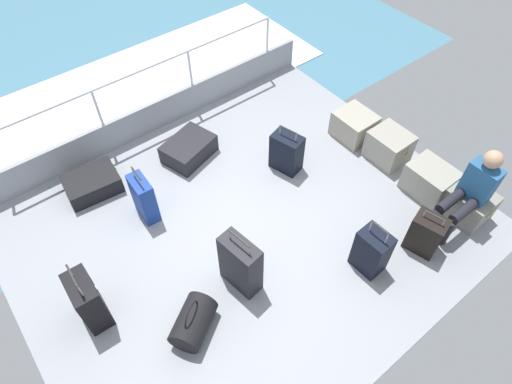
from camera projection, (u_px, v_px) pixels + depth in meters
name	position (u px, v px, depth m)	size (l,w,h in m)	color
ground_plane	(246.00, 226.00, 5.31)	(4.40, 5.20, 0.06)	gray
gunwale_port	(153.00, 116.00, 6.19)	(0.06, 5.20, 0.45)	gray
railing_port	(145.00, 84.00, 5.76)	(0.04, 4.20, 1.02)	silver
sea_wake	(116.00, 98.00, 7.34)	(12.00, 12.00, 0.01)	teal
cargo_crate_0	(354.00, 125.00, 6.13)	(0.55, 0.47, 0.37)	#9E9989
cargo_crate_1	(389.00, 146.00, 5.84)	(0.54, 0.45, 0.42)	gray
cargo_crate_2	(429.00, 180.00, 5.46)	(0.59, 0.44, 0.41)	gray
cargo_crate_3	(468.00, 203.00, 5.24)	(0.56, 0.43, 0.39)	gray
passenger_seated	(471.00, 191.00, 4.88)	(0.34, 0.66, 1.09)	#26598C
suitcase_0	(189.00, 149.00, 5.91)	(0.65, 0.77, 0.27)	black
suitcase_1	(241.00, 264.00, 4.52)	(0.48, 0.28, 0.85)	black
suitcase_2	(92.00, 183.00, 5.54)	(0.55, 0.70, 0.24)	black
suitcase_3	(88.00, 301.00, 4.31)	(0.43, 0.25, 0.84)	black
suitcase_4	(144.00, 198.00, 5.15)	(0.37, 0.20, 0.75)	navy
suitcase_5	(426.00, 234.00, 4.89)	(0.41, 0.34, 0.60)	black
suitcase_6	(371.00, 251.00, 4.71)	(0.35, 0.28, 0.74)	black
suitcase_7	(287.00, 152.00, 5.67)	(0.44, 0.34, 0.68)	black
duffel_bag	(193.00, 322.00, 4.33)	(0.55, 0.60, 0.48)	black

